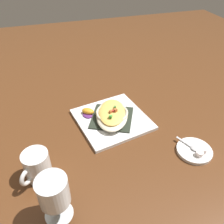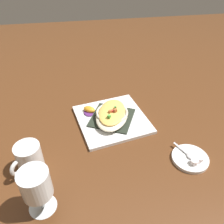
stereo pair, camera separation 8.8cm
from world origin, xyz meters
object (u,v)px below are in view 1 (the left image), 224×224
at_px(creamer_cup_1, 203,150).
at_px(square_plate, 112,119).
at_px(coffee_mug, 37,167).
at_px(gratin_dish, 112,113).
at_px(creamer_saucer, 194,151).
at_px(creamer_cup_0, 200,154).
at_px(stemmed_glass, 54,194).
at_px(spoon, 193,147).
at_px(orange_garnish, 88,112).

bearing_deg(creamer_cup_1, square_plate, 133.00).
bearing_deg(coffee_mug, creamer_cup_1, -7.43).
xyz_separation_m(gratin_dish, creamer_saucer, (0.22, -0.24, -0.03)).
bearing_deg(creamer_cup_0, creamer_cup_1, 24.31).
xyz_separation_m(gratin_dish, creamer_cup_1, (0.24, -0.25, -0.02)).
distance_m(square_plate, coffee_mug, 0.34).
xyz_separation_m(creamer_saucer, creamer_cup_1, (0.02, -0.02, 0.01)).
bearing_deg(stemmed_glass, spoon, 11.57).
xyz_separation_m(gratin_dish, orange_garnish, (-0.08, 0.05, -0.01)).
bearing_deg(stemmed_glass, creamer_cup_1, 8.31).
height_order(orange_garnish, creamer_saucer, orange_garnish).
bearing_deg(creamer_cup_0, spoon, 93.88).
xyz_separation_m(creamer_saucer, creamer_cup_0, (-0.00, -0.03, 0.01)).
height_order(coffee_mug, creamer_saucer, coffee_mug).
height_order(creamer_cup_0, creamer_cup_1, same).
distance_m(orange_garnish, creamer_cup_1, 0.44).
bearing_deg(coffee_mug, spoon, -5.12).
height_order(gratin_dish, creamer_cup_1, gratin_dish).
height_order(square_plate, creamer_cup_0, creamer_cup_0).
distance_m(square_plate, creamer_cup_0, 0.34).
xyz_separation_m(spoon, creamer_cup_0, (0.00, -0.03, 0.00)).
bearing_deg(creamer_cup_1, orange_garnish, 136.23).
xyz_separation_m(creamer_saucer, spoon, (-0.00, 0.01, 0.01)).
bearing_deg(stemmed_glass, coffee_mug, 106.84).
distance_m(square_plate, spoon, 0.31).
relative_size(creamer_saucer, creamer_cup_1, 4.88).
bearing_deg(creamer_cup_0, gratin_dish, 129.33).
distance_m(square_plate, orange_garnish, 0.10).
height_order(gratin_dish, creamer_cup_0, gratin_dish).
height_order(square_plate, creamer_cup_1, creamer_cup_1).
bearing_deg(spoon, creamer_cup_1, -45.25).
distance_m(square_plate, stemmed_glass, 0.41).
bearing_deg(creamer_saucer, coffee_mug, 174.18).
bearing_deg(creamer_saucer, creamer_cup_0, -91.47).
xyz_separation_m(gratin_dish, spoon, (0.21, -0.23, -0.02)).
height_order(stemmed_glass, creamer_saucer, stemmed_glass).
distance_m(gratin_dish, coffee_mug, 0.34).
height_order(gratin_dish, spoon, gratin_dish).
bearing_deg(coffee_mug, creamer_saucer, -5.82).
distance_m(gratin_dish, orange_garnish, 0.10).
height_order(orange_garnish, stemmed_glass, stemmed_glass).
bearing_deg(coffee_mug, gratin_dish, 33.05).
relative_size(square_plate, creamer_cup_1, 10.62).
xyz_separation_m(orange_garnish, creamer_cup_0, (0.30, -0.32, -0.00)).
xyz_separation_m(orange_garnish, coffee_mug, (-0.20, -0.24, 0.02)).
bearing_deg(creamer_cup_1, gratin_dish, 133.01).
bearing_deg(creamer_saucer, gratin_dish, 132.42).
distance_m(creamer_saucer, creamer_cup_0, 0.03).
bearing_deg(stemmed_glass, square_plate, 53.07).
distance_m(orange_garnish, spoon, 0.41).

